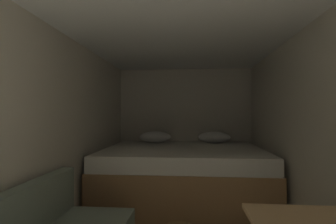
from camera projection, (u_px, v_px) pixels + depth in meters
wall_back at (185, 126)px, 4.71m from camera, size 2.45×0.05×2.07m
wall_left at (48, 138)px, 2.40m from camera, size 0.05×4.81×2.07m
wall_right at (321, 140)px, 2.19m from camera, size 0.05×4.81×2.07m
ceiling_slab at (178, 19)px, 2.30m from camera, size 2.45×4.81×0.05m
bed at (183, 174)px, 3.75m from camera, size 2.23×1.81×0.96m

